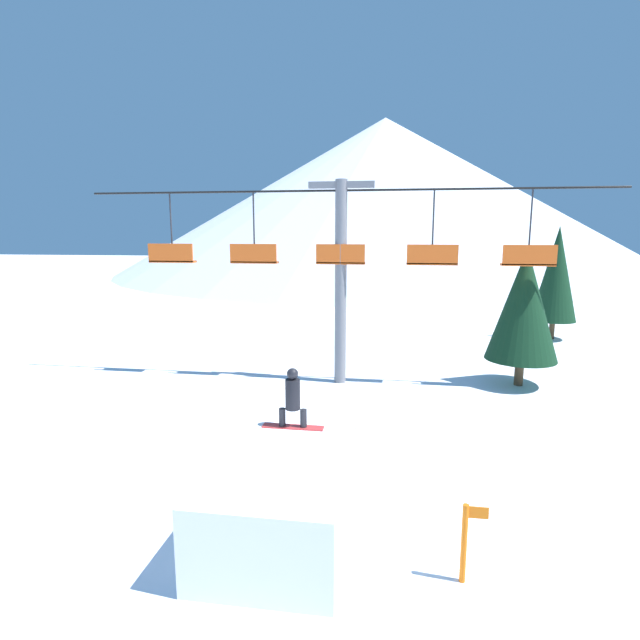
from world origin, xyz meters
name	(u,v)px	position (x,y,z in m)	size (l,w,h in m)	color
ground_plane	(271,551)	(0.00, 0.00, 0.00)	(220.00, 220.00, 0.00)	white
mountain_ridge	(384,196)	(0.00, 67.80, 10.96)	(75.85, 75.85, 21.93)	silver
snow_ramp	(281,499)	(0.09, 0.45, 0.77)	(2.49, 3.75, 1.54)	white
snowboarder	(293,398)	(0.00, 2.05, 2.21)	(1.34, 0.32, 1.33)	#B22D2D
chairlift	(341,265)	(0.07, 10.52, 4.51)	(19.47, 0.44, 7.61)	slate
pine_tree_near	(524,304)	(6.81, 11.17, 3.09)	(2.60, 2.60, 5.20)	#4C3823
pine_tree_far	(556,274)	(10.54, 20.16, 3.54)	(2.30, 2.30, 6.08)	#4C3823
trail_marker	(465,541)	(3.35, -0.30, 0.74)	(0.41, 0.10, 1.38)	orange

